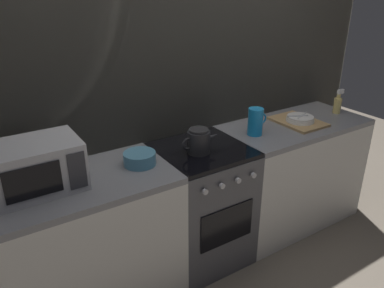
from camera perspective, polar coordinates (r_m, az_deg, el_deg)
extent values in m
plane|color=#6B6054|center=(3.06, 1.33, -16.13)|extent=(8.00, 8.00, 0.00)
cube|color=#B2AD9E|center=(2.73, -2.26, 7.50)|extent=(3.60, 0.05, 2.40)
cube|color=silver|center=(2.72, -2.02, 7.39)|extent=(3.58, 0.01, 2.39)
cube|color=silver|center=(2.51, -16.51, -15.10)|extent=(1.20, 0.60, 0.86)
cube|color=gray|center=(2.26, -17.82, -6.15)|extent=(1.20, 0.60, 0.04)
cube|color=#4C4C51|center=(2.81, 1.42, -9.30)|extent=(0.60, 0.60, 0.87)
cube|color=black|center=(2.59, 1.52, -0.92)|extent=(0.59, 0.59, 0.03)
cube|color=black|center=(2.59, 5.27, -12.09)|extent=(0.42, 0.01, 0.28)
cylinder|color=#B7B7BC|center=(2.31, 1.97, -7.16)|extent=(0.04, 0.02, 0.04)
cylinder|color=#B7B7BC|center=(2.37, 4.53, -6.28)|extent=(0.04, 0.02, 0.04)
cylinder|color=#B7B7BC|center=(2.44, 6.94, -5.44)|extent=(0.04, 0.02, 0.04)
cylinder|color=#B7B7BC|center=(2.52, 9.20, -4.65)|extent=(0.04, 0.02, 0.04)
cube|color=silver|center=(3.33, 14.41, -4.51)|extent=(1.20, 0.60, 0.86)
cube|color=gray|center=(3.15, 15.23, 2.73)|extent=(1.20, 0.60, 0.04)
cube|color=#B2B2B7|center=(2.21, -22.19, -3.06)|extent=(0.46, 0.34, 0.27)
cube|color=black|center=(2.05, -22.67, -5.30)|extent=(0.28, 0.01, 0.17)
cube|color=#333338|center=(2.08, -16.78, -3.87)|extent=(0.09, 0.01, 0.21)
cylinder|color=#262628|center=(2.49, 1.01, 0.30)|extent=(0.15, 0.15, 0.15)
cylinder|color=#262628|center=(2.46, 1.03, 2.08)|extent=(0.13, 0.13, 0.02)
cone|color=#262628|center=(2.54, 3.08, 1.15)|extent=(0.10, 0.04, 0.05)
torus|color=#262628|center=(2.44, -0.65, 0.04)|extent=(0.08, 0.01, 0.08)
cylinder|color=teal|center=(2.37, -7.84, -2.16)|extent=(0.20, 0.20, 0.08)
cylinder|color=#198CD8|center=(2.81, 9.46, 3.32)|extent=(0.11, 0.11, 0.20)
torus|color=#198CD8|center=(2.85, 10.49, 3.75)|extent=(0.08, 0.01, 0.08)
cube|color=tan|center=(3.14, 15.56, 3.25)|extent=(0.30, 0.40, 0.02)
cylinder|color=white|center=(3.12, 15.86, 3.43)|extent=(0.22, 0.22, 0.01)
cylinder|color=white|center=(3.12, 15.89, 3.67)|extent=(0.21, 0.21, 0.01)
cylinder|color=white|center=(3.12, 15.92, 3.91)|extent=(0.21, 0.21, 0.01)
cylinder|color=silver|center=(3.13, 16.19, 4.16)|extent=(0.16, 0.07, 0.01)
cube|color=silver|center=(3.10, 15.55, 4.09)|extent=(0.16, 0.09, 0.00)
cylinder|color=#E5CC72|center=(3.46, 20.92, 5.39)|extent=(0.06, 0.06, 0.13)
cylinder|color=#E5CC72|center=(3.44, 21.12, 6.73)|extent=(0.03, 0.03, 0.04)
cube|color=white|center=(3.44, 21.36, 7.32)|extent=(0.06, 0.02, 0.04)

